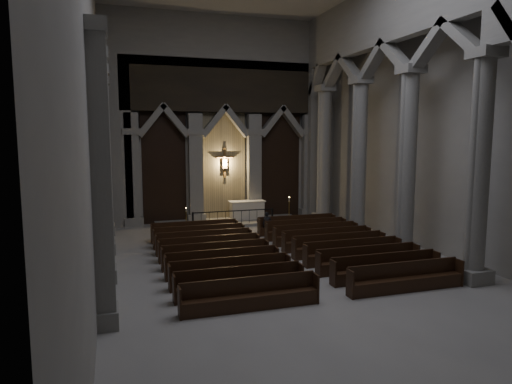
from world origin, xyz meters
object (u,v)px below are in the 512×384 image
Objects in this scene: altar_rail at (234,216)px; candle_stand_left at (186,225)px; altar at (247,210)px; candle_stand_right at (289,217)px; worshipper at (267,224)px; pews at (280,253)px.

candle_stand_left reaches higher than altar_rail.
altar is 1.65× the size of candle_stand_left.
altar is at bearing 140.64° from candle_stand_right.
altar is 0.45× the size of altar_rail.
worshipper is (0.99, -2.98, 0.01)m from altar_rail.
altar_rail is at bearing -132.81° from altar.
candle_stand_left is 0.80× the size of candle_stand_right.
candle_stand_left is 1.04× the size of worshipper.
altar_rail is at bearing 172.45° from candle_stand_right.
candle_stand_left is 6.00m from candle_stand_right.
candle_stand_left is at bearing 162.17° from worshipper.
candle_stand_right is at bearing 1.55° from candle_stand_left.
candle_stand_right is at bearing 63.52° from worshipper.
candle_stand_left is at bearing -168.07° from altar_rail.
altar is 0.22× the size of pews.
candle_stand_left is (-2.78, -0.59, -0.26)m from altar_rail.
worshipper is (3.77, -2.39, 0.27)m from candle_stand_left.
altar is 1.33× the size of candle_stand_right.
candle_stand_left is at bearing -154.96° from altar.
altar_rail is 7.53m from pews.
altar_rail is 3.14m from worshipper.
altar is at bearing 25.04° from candle_stand_left.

